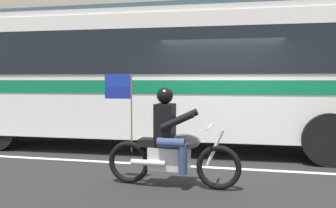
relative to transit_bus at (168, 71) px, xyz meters
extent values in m
plane|color=black|center=(1.36, -1.19, -1.88)|extent=(60.00, 60.00, 0.00)
cube|color=#A39E93|center=(1.36, 3.91, -1.81)|extent=(28.00, 3.80, 0.15)
cube|color=silver|center=(1.36, -1.79, -1.88)|extent=(26.60, 0.14, 0.01)
cube|color=#384C60|center=(1.36, 5.77, 2.29)|extent=(25.76, 0.10, 1.40)
cube|color=white|center=(0.00, 0.01, -0.15)|extent=(12.63, 2.86, 2.70)
cube|color=black|center=(0.00, 0.01, 0.40)|extent=(11.62, 2.88, 0.96)
cube|color=#0F7247|center=(0.00, 0.01, -0.35)|extent=(12.38, 2.88, 0.28)
cube|color=silver|center=(0.00, 0.01, 1.26)|extent=(12.37, 2.73, 0.16)
cylinder|color=black|center=(3.46, -1.17, -1.36)|extent=(1.04, 0.30, 1.04)
torus|color=black|center=(1.47, -3.13, -1.54)|extent=(0.69, 0.11, 0.69)
torus|color=black|center=(0.03, -3.09, -1.54)|extent=(0.69, 0.11, 0.69)
cube|color=silver|center=(0.70, -3.11, -1.44)|extent=(0.65, 0.30, 0.36)
ellipsoid|color=#59565B|center=(0.95, -3.11, -1.16)|extent=(0.49, 0.29, 0.24)
cube|color=black|center=(0.50, -3.10, -1.20)|extent=(0.57, 0.27, 0.12)
cylinder|color=silver|center=(1.41, -3.12, -1.24)|extent=(0.28, 0.06, 0.58)
cylinder|color=silver|center=(1.33, -3.12, -0.92)|extent=(0.06, 0.64, 0.04)
cylinder|color=silver|center=(0.40, -3.26, -1.49)|extent=(0.55, 0.10, 0.09)
cube|color=black|center=(0.63, -3.10, -0.86)|extent=(0.29, 0.37, 0.56)
sphere|color=black|center=(0.63, -3.10, -0.45)|extent=(0.26, 0.26, 0.26)
cylinder|color=navy|center=(0.77, -2.93, -1.16)|extent=(0.42, 0.16, 0.15)
cylinder|color=navy|center=(0.95, -2.93, -1.40)|extent=(0.13, 0.13, 0.46)
cylinder|color=navy|center=(0.77, -3.29, -1.16)|extent=(0.42, 0.16, 0.15)
cylinder|color=navy|center=(0.95, -3.29, -1.40)|extent=(0.13, 0.13, 0.46)
cylinder|color=black|center=(0.87, -2.91, -0.82)|extent=(0.52, 0.12, 0.32)
cylinder|color=black|center=(0.86, -3.31, -0.82)|extent=(0.52, 0.12, 0.32)
cylinder|color=olive|center=(0.08, -3.09, -0.73)|extent=(0.02, 0.02, 1.25)
cube|color=#1933A5|center=(-0.15, -3.08, -0.21)|extent=(0.44, 0.03, 0.20)
cube|color=navy|center=(-0.15, -3.08, -0.41)|extent=(0.44, 0.03, 0.20)
cylinder|color=red|center=(2.93, 2.42, -1.44)|extent=(0.22, 0.22, 0.58)
sphere|color=red|center=(2.93, 2.42, -1.08)|extent=(0.20, 0.20, 0.20)
cylinder|color=red|center=(2.93, 2.28, -1.42)|extent=(0.09, 0.10, 0.09)
camera|label=1|loc=(1.85, -8.45, -0.20)|focal=37.64mm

